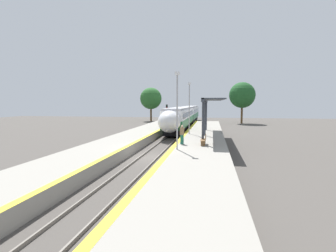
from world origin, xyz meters
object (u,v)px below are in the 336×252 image
platform_bench (204,139)px  railway_signal (167,114)px  train (185,115)px  person_waiting (182,134)px  lamppost_mid (189,105)px  lamppost_near (177,106)px

platform_bench → railway_signal: size_ratio=0.40×
platform_bench → railway_signal: (-6.77, 20.17, 1.24)m
train → person_waiting: size_ratio=24.56×
lamppost_mid → lamppost_near: bearing=-90.0°
person_waiting → lamppost_mid: lamppost_mid is taller
train → railway_signal: size_ratio=9.74×
railway_signal → lamppost_mid: bearing=-68.4°
person_waiting → railway_signal: size_ratio=0.40×
lamppost_near → railway_signal: bearing=101.8°
platform_bench → lamppost_mid: (-2.01, 8.13, 2.90)m
train → railway_signal: railway_signal is taller
lamppost_near → platform_bench: bearing=51.7°
platform_bench → lamppost_mid: 8.87m
person_waiting → lamppost_mid: 8.44m
platform_bench → person_waiting: size_ratio=1.01×
train → person_waiting: 27.00m
train → railway_signal: bearing=-109.3°
person_waiting → train: bearing=95.2°
platform_bench → railway_signal: railway_signal is taller
person_waiting → lamppost_near: 3.64m
railway_signal → platform_bench: bearing=-71.4°
railway_signal → lamppost_mid: lamppost_mid is taller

